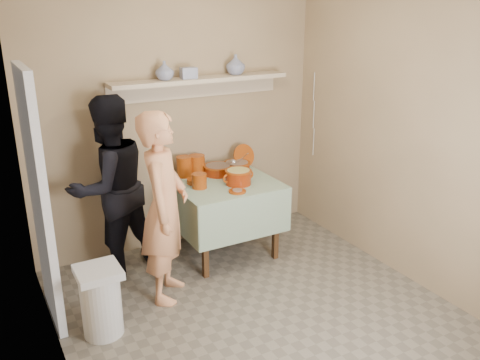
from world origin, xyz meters
TOP-DOWN VIEW (x-y plane):
  - ground at (0.00, 0.00)m, footprint 3.50×3.50m
  - tile_panel at (-1.46, 0.95)m, footprint 0.06×0.70m
  - plate_stack_a at (-0.02, 1.58)m, footprint 0.15×0.15m
  - plate_stack_b at (0.12, 1.59)m, footprint 0.16×0.16m
  - bowl_stack at (-0.03, 1.21)m, footprint 0.14×0.14m
  - empty_bowl at (-0.02, 1.34)m, footprint 0.15×0.15m
  - propped_lid at (0.65, 1.57)m, footprint 0.26×0.12m
  - vase_right at (0.59, 1.63)m, footprint 0.25×0.25m
  - vase_left at (-0.17, 1.62)m, footprint 0.23×0.23m
  - ceramic_box at (0.07, 1.60)m, footprint 0.16×0.12m
  - person_cook at (-0.54, 0.79)m, footprint 0.64×0.71m
  - person_helper at (-0.81, 1.44)m, footprint 0.97×0.85m
  - room_shell at (0.00, 0.00)m, footprint 3.04×3.54m
  - serving_table at (0.25, 1.28)m, footprint 0.97×0.97m
  - cazuela_meat_a at (0.30, 1.47)m, footprint 0.30×0.30m
  - cazuela_meat_b at (0.51, 1.47)m, footprint 0.28×0.28m
  - ladle at (0.47, 1.45)m, footprint 0.08×0.26m
  - cazuela_rice at (0.34, 1.12)m, footprint 0.33×0.25m
  - front_plate at (0.22, 0.94)m, footprint 0.16×0.16m
  - wall_shelf at (0.20, 1.65)m, footprint 1.80×0.25m
  - trash_bin at (-1.18, 0.51)m, footprint 0.32×0.32m
  - electrical_cord at (1.47, 1.48)m, footprint 0.01×0.05m

SIDE VIEW (x-z plane):
  - ground at x=0.00m, z-range 0.00..0.00m
  - trash_bin at x=-1.18m, z-range 0.00..0.56m
  - serving_table at x=0.25m, z-range 0.26..1.02m
  - front_plate at x=0.22m, z-range 0.76..0.78m
  - empty_bowl at x=-0.02m, z-range 0.76..0.81m
  - person_cook at x=-0.54m, z-range 0.00..1.62m
  - cazuela_meat_a at x=0.30m, z-range 0.77..0.87m
  - cazuela_meat_b at x=0.51m, z-range 0.77..0.87m
  - bowl_stack at x=-0.03m, z-range 0.76..0.90m
  - person_helper at x=-0.81m, z-range 0.00..1.67m
  - cazuela_rice at x=0.34m, z-range 0.77..0.92m
  - plate_stack_b at x=0.12m, z-range 0.76..0.96m
  - plate_stack_a at x=-0.02m, z-range 0.76..0.97m
  - ladle at x=0.47m, z-range 0.78..0.97m
  - propped_lid at x=0.65m, z-range 0.76..1.00m
  - tile_panel at x=-1.46m, z-range 0.00..2.00m
  - electrical_cord at x=1.47m, z-range 0.80..1.70m
  - room_shell at x=0.00m, z-range 0.30..2.92m
  - wall_shelf at x=0.20m, z-range 1.57..1.78m
  - ceramic_box at x=0.07m, z-range 1.72..1.83m
  - vase_left at x=-0.17m, z-range 1.72..1.90m
  - vase_right at x=0.59m, z-range 1.72..1.92m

